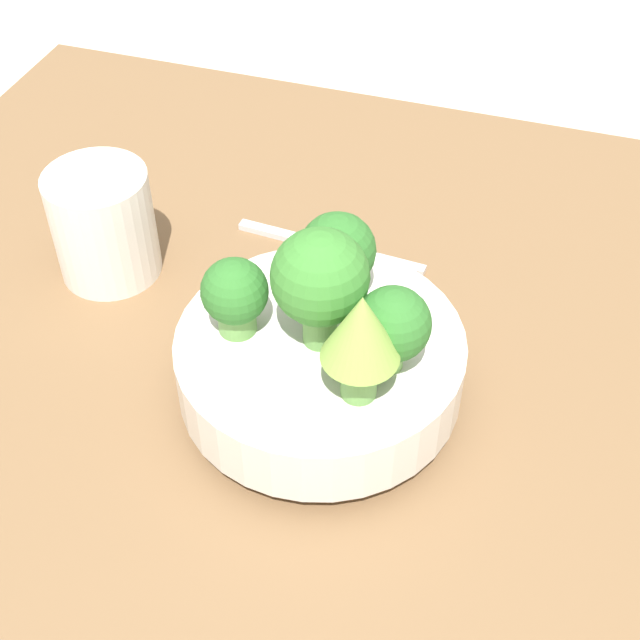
{
  "coord_description": "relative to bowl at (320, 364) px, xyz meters",
  "views": [
    {
      "loc": [
        -0.11,
        0.44,
        0.57
      ],
      "look_at": [
        0.03,
        0.01,
        0.13
      ],
      "focal_mm": 50.0,
      "sensor_mm": 36.0,
      "label": 1
    }
  ],
  "objects": [
    {
      "name": "cup",
      "position": [
        0.22,
        -0.09,
        0.01
      ],
      "size": [
        0.09,
        0.09,
        0.1
      ],
      "color": "silver",
      "rests_on": "table"
    },
    {
      "name": "romanesco_piece_far",
      "position": [
        -0.04,
        0.04,
        0.08
      ],
      "size": [
        0.05,
        0.05,
        0.09
      ],
      "color": "#609347",
      "rests_on": "bowl"
    },
    {
      "name": "table",
      "position": [
        -0.03,
        -0.01,
        -0.06
      ],
      "size": [
        1.02,
        0.87,
        0.04
      ],
      "color": "brown",
      "rests_on": "ground_plane"
    },
    {
      "name": "broccoli_floret_front",
      "position": [
        0.0,
        -0.05,
        0.07
      ],
      "size": [
        0.06,
        0.06,
        0.07
      ],
      "color": "#609347",
      "rests_on": "bowl"
    },
    {
      "name": "broccoli_floret_left",
      "position": [
        -0.05,
        0.01,
        0.07
      ],
      "size": [
        0.05,
        0.05,
        0.07
      ],
      "color": "#6BA34C",
      "rests_on": "bowl"
    },
    {
      "name": "broccoli_floret_center",
      "position": [
        -0.0,
        0.0,
        0.08
      ],
      "size": [
        0.07,
        0.07,
        0.1
      ],
      "color": "#609347",
      "rests_on": "bowl"
    },
    {
      "name": "ground_plane",
      "position": [
        -0.03,
        -0.01,
        -0.08
      ],
      "size": [
        6.0,
        6.0,
        0.0
      ],
      "primitive_type": "plane",
      "color": "beige"
    },
    {
      "name": "bowl",
      "position": [
        0.0,
        0.0,
        0.0
      ],
      "size": [
        0.21,
        0.21,
        0.06
      ],
      "color": "silver",
      "rests_on": "table"
    },
    {
      "name": "fork",
      "position": [
        0.05,
        -0.17,
        -0.03
      ],
      "size": [
        0.18,
        0.02,
        0.01
      ],
      "color": "silver",
      "rests_on": "table"
    },
    {
      "name": "broccoli_floret_right",
      "position": [
        0.06,
        0.01,
        0.06
      ],
      "size": [
        0.05,
        0.05,
        0.06
      ],
      "color": "#609347",
      "rests_on": "bowl"
    }
  ]
}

